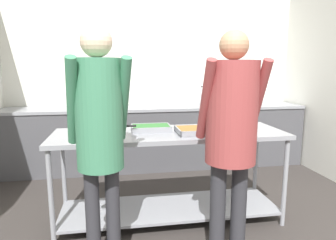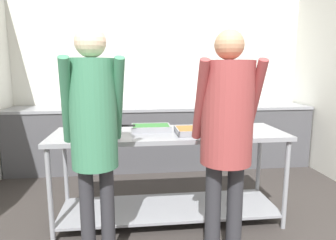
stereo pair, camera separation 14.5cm
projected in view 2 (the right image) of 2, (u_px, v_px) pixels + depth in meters
wall_rear at (160, 80)px, 4.81m from camera, size 4.64×0.06×2.65m
back_counter at (162, 137)px, 4.60m from camera, size 4.48×0.65×0.94m
serving_counter at (169, 161)px, 2.94m from camera, size 2.22×0.71×0.90m
sauce_pan at (105, 130)px, 2.75m from camera, size 0.41×0.27×0.09m
serving_tray_roast at (151, 128)px, 2.95m from camera, size 0.38×0.26×0.05m
serving_tray_vegetables at (200, 131)px, 2.82m from camera, size 0.46×0.32×0.05m
plate_stack at (236, 126)px, 2.98m from camera, size 0.26×0.26×0.07m
guest_serving_left at (94, 125)px, 2.07m from camera, size 0.47×0.41×1.79m
guest_serving_right at (227, 125)px, 2.18m from camera, size 0.48×0.38×1.77m
water_bottle at (207, 97)px, 4.59m from camera, size 0.07×0.07×0.30m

